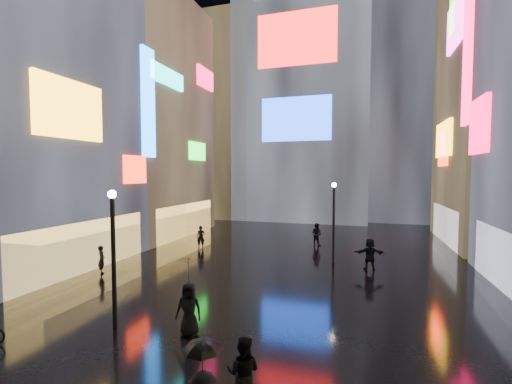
% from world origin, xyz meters
% --- Properties ---
extents(ground, '(140.00, 140.00, 0.00)m').
position_xyz_m(ground, '(0.00, 20.00, 0.00)').
color(ground, black).
rests_on(ground, ground).
extents(building_left_mid, '(10.28, 12.70, 24.00)m').
position_xyz_m(building_left_mid, '(-15.98, 14.01, 11.97)').
color(building_left_mid, black).
rests_on(building_left_mid, ground).
extents(building_left_far, '(10.28, 12.00, 22.00)m').
position_xyz_m(building_left_far, '(-15.98, 26.00, 10.98)').
color(building_left_far, black).
rests_on(building_left_far, ground).
extents(tower_main, '(16.00, 14.20, 42.00)m').
position_xyz_m(tower_main, '(-3.00, 43.97, 21.01)').
color(tower_main, black).
rests_on(tower_main, ground).
extents(tower_flank_right, '(12.00, 12.00, 34.00)m').
position_xyz_m(tower_flank_right, '(9.00, 46.00, 17.00)').
color(tower_flank_right, black).
rests_on(tower_flank_right, ground).
extents(tower_flank_left, '(10.00, 10.00, 26.00)m').
position_xyz_m(tower_flank_left, '(-14.00, 42.00, 13.00)').
color(tower_flank_left, black).
rests_on(tower_flank_left, ground).
extents(lamp_near, '(0.30, 0.30, 5.20)m').
position_xyz_m(lamp_near, '(-4.23, 8.14, 2.94)').
color(lamp_near, black).
rests_on(lamp_near, ground).
extents(lamp_far, '(0.30, 0.30, 5.20)m').
position_xyz_m(lamp_far, '(2.63, 20.48, 2.94)').
color(lamp_far, black).
rests_on(lamp_far, ground).
extents(pedestrian_1, '(0.94, 0.76, 1.81)m').
position_xyz_m(pedestrian_1, '(1.65, 5.65, 0.91)').
color(pedestrian_1, black).
rests_on(pedestrian_1, ground).
extents(pedestrian_4, '(1.02, 0.75, 1.90)m').
position_xyz_m(pedestrian_4, '(-1.48, 8.68, 0.95)').
color(pedestrian_4, black).
rests_on(pedestrian_4, ground).
extents(pedestrian_5, '(1.85, 0.89, 1.91)m').
position_xyz_m(pedestrian_5, '(4.87, 19.34, 0.96)').
color(pedestrian_5, black).
rests_on(pedestrian_5, ground).
extents(pedestrian_6, '(0.74, 0.62, 1.74)m').
position_xyz_m(pedestrian_6, '(-7.51, 21.74, 0.87)').
color(pedestrian_6, black).
rests_on(pedestrian_6, ground).
extents(pedestrian_7, '(1.08, 1.00, 1.79)m').
position_xyz_m(pedestrian_7, '(0.90, 25.56, 0.89)').
color(pedestrian_7, black).
rests_on(pedestrian_7, ground).
extents(umbrella_1, '(1.17, 1.17, 0.72)m').
position_xyz_m(umbrella_1, '(1.30, 4.14, 2.07)').
color(umbrella_1, black).
rests_on(umbrella_1, pedestrian_2).
extents(umbrella_2, '(1.36, 1.37, 0.92)m').
position_xyz_m(umbrella_2, '(-1.48, 8.68, 2.36)').
color(umbrella_2, black).
rests_on(umbrella_2, pedestrian_4).
extents(pedestrian_8, '(0.70, 0.70, 1.64)m').
position_xyz_m(pedestrian_8, '(-9.93, 13.90, 0.82)').
color(pedestrian_8, black).
rests_on(pedestrian_8, ground).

